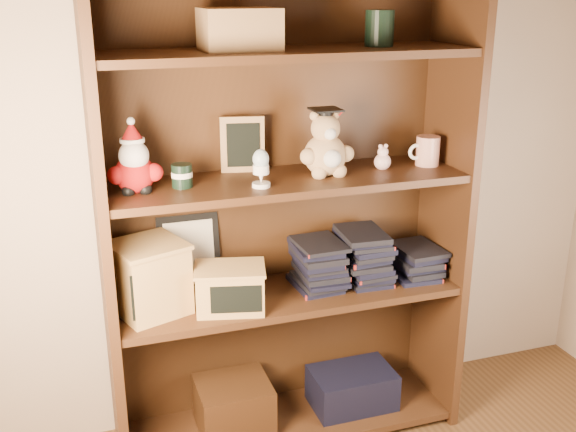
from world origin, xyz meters
The scene contains 17 objects.
room_envelope centered at (0.00, 0.00, 1.41)m, with size 3.04×3.04×2.51m.
bookcase centered at (0.16, 1.36, 0.78)m, with size 1.20×0.35×1.60m.
shelf_lower centered at (0.16, 1.30, 0.54)m, with size 1.14×0.33×0.02m.
shelf_upper centered at (0.16, 1.30, 0.94)m, with size 1.14×0.33×0.02m.
santa_plush centered at (-0.32, 1.30, 1.03)m, with size 0.16×0.12×0.23m.
teachers_tin centered at (-0.18, 1.30, 0.99)m, with size 0.06×0.06×0.07m.
chalkboard_plaque centered at (0.04, 1.42, 1.04)m, with size 0.14×0.09×0.18m.
egg_cup centered at (0.05, 1.23, 1.01)m, with size 0.06×0.06×0.12m.
grad_teddy_bear centered at (0.29, 1.30, 1.03)m, with size 0.18×0.16×0.22m.
pink_figurine centered at (0.49, 1.30, 0.98)m, with size 0.06×0.06×0.09m.
teacher_mug centered at (0.66, 1.30, 1.00)m, with size 0.11×0.08×0.10m.
certificate_frame centered at (-0.14, 1.44, 0.68)m, with size 0.21×0.05×0.26m.
treats_box centered at (-0.30, 1.30, 0.67)m, with size 0.27×0.27×0.23m.
pencils_box centered at (-0.05, 1.24, 0.62)m, with size 0.25×0.21×0.15m.
book_stack_left centered at (0.27, 1.30, 0.63)m, with size 0.14×0.20×0.16m.
book_stack_mid centered at (0.44, 1.30, 0.65)m, with size 0.14×0.20×0.19m.
book_stack_right centered at (0.64, 1.30, 0.60)m, with size 0.14×0.20×0.10m.
Camera 1 is at (-0.49, -0.66, 1.53)m, focal length 42.00 mm.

